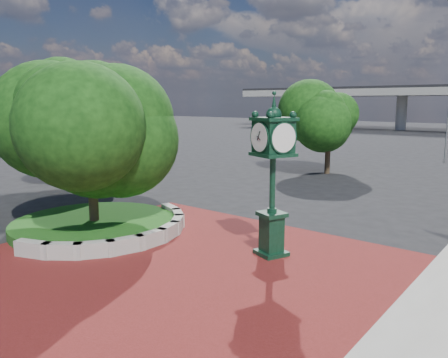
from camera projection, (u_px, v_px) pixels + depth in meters
ground at (190, 259)px, 13.66m from camera, size 200.00×200.00×0.00m
plaza at (167, 268)px, 12.89m from camera, size 12.00×12.00×0.04m
planter_wall at (134, 234)px, 15.28m from camera, size 2.96×6.77×0.54m
grass_bed at (95, 225)px, 16.70m from camera, size 6.10×6.10×0.40m
tree_planter at (90, 133)px, 16.09m from camera, size 5.20×5.20×6.33m
tree_northwest at (82, 115)px, 24.79m from camera, size 5.60×5.60×6.93m
tree_street at (329, 126)px, 29.39m from camera, size 4.40×4.40×5.45m
post_clock at (273, 169)px, 13.46m from camera, size 1.31×1.31×5.09m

